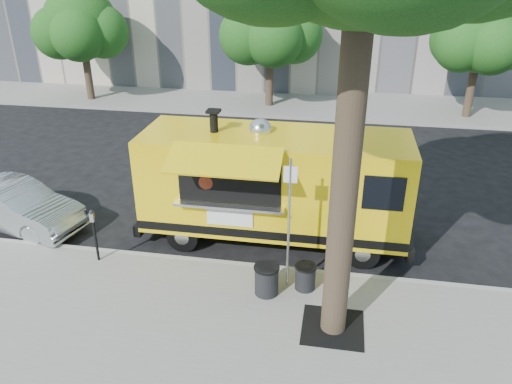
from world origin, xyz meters
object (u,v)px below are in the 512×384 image
(far_tree_a, at_px, (81,23))
(food_truck, at_px, (273,184))
(far_tree_c, at_px, (481,34))
(far_tree_b, at_px, (270,25))
(trash_bin_left, at_px, (267,279))
(trash_bin_right, at_px, (305,276))
(sign_post, at_px, (289,217))
(parking_meter, at_px, (94,229))
(sedan, at_px, (15,206))

(far_tree_a, distance_m, food_truck, 16.17)
(far_tree_c, bearing_deg, far_tree_b, 178.09)
(food_truck, bearing_deg, far_tree_a, 132.89)
(far_tree_a, xyz_separation_m, trash_bin_left, (11.15, -14.23, -3.27))
(trash_bin_right, bearing_deg, far_tree_a, 130.66)
(trash_bin_left, bearing_deg, far_tree_b, 98.36)
(sign_post, bearing_deg, food_truck, 106.70)
(trash_bin_right, bearing_deg, parking_meter, 176.98)
(far_tree_a, xyz_separation_m, far_tree_c, (18.00, 0.10, -0.06))
(far_tree_c, distance_m, parking_meter, 17.82)
(far_tree_a, height_order, far_tree_c, far_tree_a)
(trash_bin_left, bearing_deg, sedan, 164.87)
(parking_meter, bearing_deg, sedan, 155.63)
(sign_post, distance_m, trash_bin_left, 1.45)
(sedan, height_order, trash_bin_right, sedan)
(far_tree_b, bearing_deg, trash_bin_right, -78.35)
(far_tree_c, relative_size, sign_post, 1.74)
(food_truck, bearing_deg, far_tree_b, 98.93)
(far_tree_a, bearing_deg, trash_bin_left, -51.92)
(far_tree_b, relative_size, parking_meter, 4.12)
(food_truck, bearing_deg, trash_bin_left, -84.65)
(sedan, bearing_deg, far_tree_c, -34.64)
(sign_post, xyz_separation_m, parking_meter, (-4.55, 0.20, -0.87))
(sign_post, relative_size, food_truck, 0.44)
(parking_meter, relative_size, sedan, 0.34)
(far_tree_b, relative_size, food_truck, 0.80)
(far_tree_b, bearing_deg, sedan, -111.41)
(far_tree_c, distance_m, trash_bin_left, 16.20)
(sign_post, bearing_deg, parking_meter, 177.48)
(far_tree_b, distance_m, sedan, 14.01)
(food_truck, bearing_deg, far_tree_c, 59.04)
(far_tree_b, xyz_separation_m, trash_bin_right, (2.95, -14.31, -3.37))
(food_truck, xyz_separation_m, trash_bin_left, (0.24, -2.50, -1.08))
(food_truck, xyz_separation_m, trash_bin_right, (1.04, -2.18, -1.13))
(far_tree_c, bearing_deg, trash_bin_right, -113.35)
(far_tree_b, bearing_deg, sign_post, -79.85)
(far_tree_a, bearing_deg, food_truck, -47.06)
(sign_post, bearing_deg, trash_bin_right, -8.75)
(far_tree_a, bearing_deg, trash_bin_right, -49.34)
(sedan, xyz_separation_m, trash_bin_left, (7.13, -1.93, -0.14))
(far_tree_a, bearing_deg, far_tree_c, 0.32)
(far_tree_c, relative_size, sedan, 1.34)
(trash_bin_left, distance_m, trash_bin_right, 0.86)
(sign_post, bearing_deg, far_tree_c, 65.19)
(sedan, bearing_deg, trash_bin_right, -87.70)
(far_tree_c, relative_size, parking_meter, 3.90)
(food_truck, bearing_deg, parking_meter, -153.91)
(sign_post, relative_size, sedan, 0.77)
(sign_post, relative_size, trash_bin_left, 4.50)
(far_tree_b, relative_size, sedan, 1.41)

